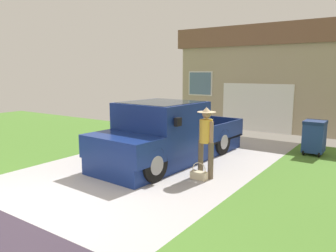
{
  "coord_description": "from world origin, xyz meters",
  "views": [
    {
      "loc": [
        5.13,
        -2.88,
        2.48
      ],
      "look_at": [
        0.47,
        3.88,
        1.12
      ],
      "focal_mm": 34.89,
      "sensor_mm": 36.0,
      "label": 1
    }
  ],
  "objects_px": {
    "pickup_truck": "(164,135)",
    "house_with_garage": "(315,78)",
    "wheeled_trash_bin": "(314,136)",
    "person_with_hat": "(206,136)",
    "handbag": "(199,174)"
  },
  "relations": [
    {
      "from": "handbag",
      "to": "house_with_garage",
      "type": "relative_size",
      "value": 0.04
    },
    {
      "from": "person_with_hat",
      "to": "handbag",
      "type": "distance_m",
      "value": 0.91
    },
    {
      "from": "pickup_truck",
      "to": "handbag",
      "type": "relative_size",
      "value": 12.79
    },
    {
      "from": "pickup_truck",
      "to": "handbag",
      "type": "distance_m",
      "value": 1.83
    },
    {
      "from": "pickup_truck",
      "to": "wheeled_trash_bin",
      "type": "height_order",
      "value": "pickup_truck"
    },
    {
      "from": "wheeled_trash_bin",
      "to": "house_with_garage",
      "type": "bearing_deg",
      "value": 101.45
    },
    {
      "from": "house_with_garage",
      "to": "pickup_truck",
      "type": "bearing_deg",
      "value": -103.66
    },
    {
      "from": "house_with_garage",
      "to": "wheeled_trash_bin",
      "type": "distance_m",
      "value": 5.88
    },
    {
      "from": "person_with_hat",
      "to": "handbag",
      "type": "height_order",
      "value": "person_with_hat"
    },
    {
      "from": "person_with_hat",
      "to": "handbag",
      "type": "xyz_separation_m",
      "value": [
        -0.04,
        -0.24,
        -0.88
      ]
    },
    {
      "from": "person_with_hat",
      "to": "wheeled_trash_bin",
      "type": "xyz_separation_m",
      "value": [
        1.68,
        3.78,
        -0.43
      ]
    },
    {
      "from": "pickup_truck",
      "to": "house_with_garage",
      "type": "bearing_deg",
      "value": -100.41
    },
    {
      "from": "person_with_hat",
      "to": "wheeled_trash_bin",
      "type": "relative_size",
      "value": 1.62
    },
    {
      "from": "house_with_garage",
      "to": "wheeled_trash_bin",
      "type": "relative_size",
      "value": 10.8
    },
    {
      "from": "person_with_hat",
      "to": "house_with_garage",
      "type": "xyz_separation_m",
      "value": [
        0.57,
        9.31,
        1.24
      ]
    }
  ]
}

